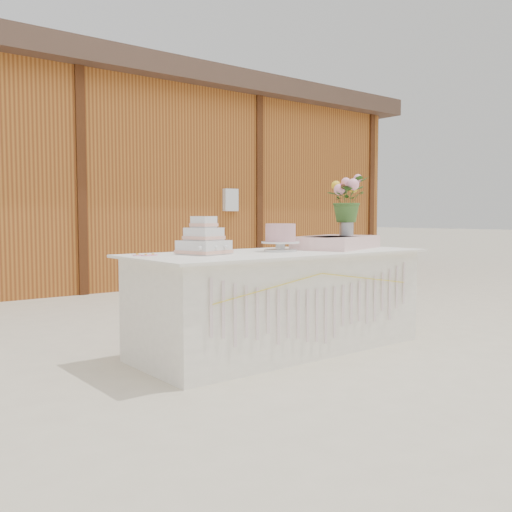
# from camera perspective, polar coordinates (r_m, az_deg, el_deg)

# --- Properties ---
(ground) EXTENTS (80.00, 80.00, 0.00)m
(ground) POSITION_cam_1_polar(r_m,az_deg,el_deg) (4.53, 2.39, -9.34)
(ground) COLOR beige
(ground) RESTS_ON ground
(barn) EXTENTS (12.60, 4.60, 3.30)m
(barn) POSITION_cam_1_polar(r_m,az_deg,el_deg) (9.78, -21.49, 7.43)
(barn) COLOR #A46122
(barn) RESTS_ON ground
(cake_table) EXTENTS (2.40, 1.00, 0.77)m
(cake_table) POSITION_cam_1_polar(r_m,az_deg,el_deg) (4.45, 2.45, -4.49)
(cake_table) COLOR white
(cake_table) RESTS_ON ground
(wedding_cake) EXTENTS (0.38, 0.38, 0.27)m
(wedding_cake) POSITION_cam_1_polar(r_m,az_deg,el_deg) (4.12, -5.23, 1.46)
(wedding_cake) COLOR silver
(wedding_cake) RESTS_ON cake_table
(pink_cake_stand) EXTENTS (0.30, 0.30, 0.22)m
(pink_cake_stand) POSITION_cam_1_polar(r_m,az_deg,el_deg) (4.45, 2.46, 2.02)
(pink_cake_stand) COLOR white
(pink_cake_stand) RESTS_ON cake_table
(satin_runner) EXTENTS (0.95, 0.74, 0.11)m
(satin_runner) POSITION_cam_1_polar(r_m,az_deg,el_deg) (4.90, 8.08, 1.37)
(satin_runner) COLOR #FFD2CD
(satin_runner) RESTS_ON cake_table
(flower_vase) EXTENTS (0.12, 0.12, 0.17)m
(flower_vase) POSITION_cam_1_polar(r_m,az_deg,el_deg) (5.02, 9.03, 2.96)
(flower_vase) COLOR #A8A8AD
(flower_vase) RESTS_ON satin_runner
(bouquet) EXTENTS (0.40, 0.36, 0.40)m
(bouquet) POSITION_cam_1_polar(r_m,az_deg,el_deg) (5.02, 9.06, 6.16)
(bouquet) COLOR #396227
(bouquet) RESTS_ON flower_vase
(loose_flowers) EXTENTS (0.26, 0.35, 0.02)m
(loose_flowers) POSITION_cam_1_polar(r_m,az_deg,el_deg) (3.92, -10.18, 0.05)
(loose_flowers) COLOR pink
(loose_flowers) RESTS_ON cake_table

